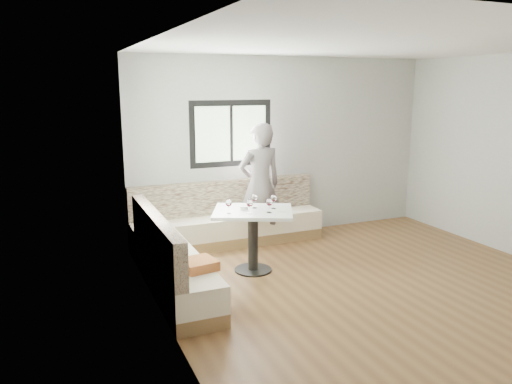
% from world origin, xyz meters
% --- Properties ---
extents(room, '(5.01, 5.01, 2.81)m').
position_xyz_m(room, '(-0.08, 0.08, 1.41)').
color(room, brown).
rests_on(room, ground).
extents(banquette, '(2.90, 2.80, 0.95)m').
position_xyz_m(banquette, '(-1.59, 1.63, 0.33)').
color(banquette, olive).
rests_on(banquette, ground).
extents(table, '(1.22, 1.11, 0.81)m').
position_xyz_m(table, '(-1.13, 1.09, 0.61)').
color(table, black).
rests_on(table, ground).
extents(person, '(0.69, 0.47, 1.84)m').
position_xyz_m(person, '(-0.62, 2.05, 0.92)').
color(person, slate).
rests_on(person, ground).
extents(olive_ramekin, '(0.10, 0.10, 0.04)m').
position_xyz_m(olive_ramekin, '(-1.22, 1.17, 0.83)').
color(olive_ramekin, white).
rests_on(olive_ramekin, table).
extents(wine_glass_a, '(0.08, 0.08, 0.18)m').
position_xyz_m(wine_glass_a, '(-1.47, 1.06, 0.94)').
color(wine_glass_a, white).
rests_on(wine_glass_a, table).
extents(wine_glass_b, '(0.08, 0.08, 0.18)m').
position_xyz_m(wine_glass_b, '(-1.24, 0.94, 0.94)').
color(wine_glass_b, white).
rests_on(wine_glass_b, table).
extents(wine_glass_c, '(0.08, 0.08, 0.18)m').
position_xyz_m(wine_glass_c, '(-1.00, 0.89, 0.94)').
color(wine_glass_c, white).
rests_on(wine_glass_c, table).
extents(wine_glass_d, '(0.08, 0.08, 0.18)m').
position_xyz_m(wine_glass_d, '(-1.07, 1.18, 0.94)').
color(wine_glass_d, white).
rests_on(wine_glass_d, table).
extents(wine_glass_e, '(0.08, 0.08, 0.18)m').
position_xyz_m(wine_glass_e, '(-0.86, 1.05, 0.94)').
color(wine_glass_e, white).
rests_on(wine_glass_e, table).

